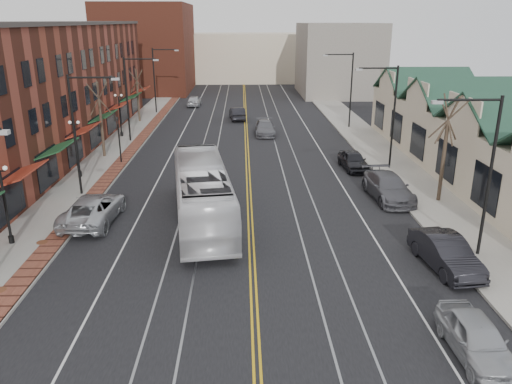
{
  "coord_description": "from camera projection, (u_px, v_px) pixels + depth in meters",
  "views": [
    {
      "loc": [
        -0.45,
        -16.65,
        11.4
      ],
      "look_at": [
        0.33,
        10.58,
        2.0
      ],
      "focal_mm": 35.0,
      "sensor_mm": 36.0,
      "label": 1
    }
  ],
  "objects": [
    {
      "name": "backdrop_mid",
      "position": [
        244.0,
        57.0,
        98.31
      ],
      "size": [
        22.0,
        14.0,
        9.0
      ],
      "primitive_type": "cube",
      "color": "beige",
      "rests_on": "ground"
    },
    {
      "name": "tree_left_near",
      "position": [
        101.0,
        118.0,
        42.54
      ],
      "size": [
        1.78,
        1.37,
        6.48
      ],
      "color": "#382B21",
      "rests_on": "sidewalk_left"
    },
    {
      "name": "streetlight_l_2",
      "position": [
        131.0,
        91.0,
        47.76
      ],
      "size": [
        3.33,
        0.25,
        8.0
      ],
      "color": "black",
      "rests_on": "sidewalk_left"
    },
    {
      "name": "parked_car_c",
      "position": [
        388.0,
        187.0,
        33.34
      ],
      "size": [
        2.76,
        5.89,
        1.66
      ],
      "primitive_type": "imported",
      "rotation": [
        0.0,
        0.0,
        0.08
      ],
      "color": "#56565D",
      "rests_on": "ground"
    },
    {
      "name": "building_left",
      "position": [
        25.0,
        93.0,
        42.66
      ],
      "size": [
        10.0,
        50.0,
        11.0
      ],
      "primitive_type": "cube",
      "color": "brown",
      "rests_on": "ground"
    },
    {
      "name": "streetlight_r_2",
      "position": [
        347.0,
        82.0,
        54.03
      ],
      "size": [
        3.33,
        0.25,
        8.0
      ],
      "color": "black",
      "rests_on": "sidewalk_right"
    },
    {
      "name": "streetlight_l_3",
      "position": [
        158.0,
        74.0,
        62.88
      ],
      "size": [
        3.33,
        0.25,
        8.0
      ],
      "color": "black",
      "rests_on": "sidewalk_left"
    },
    {
      "name": "sidewalk_right",
      "position": [
        403.0,
        174.0,
        38.66
      ],
      "size": [
        4.0,
        120.0,
        0.15
      ],
      "primitive_type": "cube",
      "color": "gray",
      "rests_on": "ground"
    },
    {
      "name": "lamppost_l_3",
      "position": [
        120.0,
        116.0,
        50.52
      ],
      "size": [
        0.84,
        0.28,
        4.27
      ],
      "color": "black",
      "rests_on": "sidewalk_left"
    },
    {
      "name": "building_right",
      "position": [
        483.0,
        146.0,
        38.09
      ],
      "size": [
        8.0,
        36.0,
        4.6
      ],
      "primitive_type": "cube",
      "color": "beige",
      "rests_on": "ground"
    },
    {
      "name": "backdrop_left",
      "position": [
        148.0,
        48.0,
        82.89
      ],
      "size": [
        14.0,
        18.0,
        14.0
      ],
      "primitive_type": "cube",
      "color": "brown",
      "rests_on": "ground"
    },
    {
      "name": "distant_car_right",
      "position": [
        265.0,
        128.0,
        52.19
      ],
      "size": [
        2.07,
        5.03,
        1.45
      ],
      "primitive_type": "imported",
      "rotation": [
        0.0,
        0.0,
        -0.01
      ],
      "color": "slate",
      "rests_on": "ground"
    },
    {
      "name": "lamppost_l_1",
      "position": [
        6.0,
        207.0,
        25.95
      ],
      "size": [
        0.84,
        0.28,
        4.27
      ],
      "color": "black",
      "rests_on": "sidewalk_left"
    },
    {
      "name": "manhole_far",
      "position": [
        42.0,
        242.0,
        26.66
      ],
      "size": [
        0.6,
        0.6,
        0.02
      ],
      "primitive_type": "cylinder",
      "color": "#592D19",
      "rests_on": "sidewalk_left"
    },
    {
      "name": "tree_left_far",
      "position": [
        138.0,
        94.0,
        57.74
      ],
      "size": [
        1.66,
        1.28,
        6.02
      ],
      "color": "#382B21",
      "rests_on": "sidewalk_left"
    },
    {
      "name": "distant_car_left",
      "position": [
        237.0,
        114.0,
        60.06
      ],
      "size": [
        2.13,
        4.7,
        1.5
      ],
      "primitive_type": "imported",
      "rotation": [
        0.0,
        0.0,
        3.27
      ],
      "color": "black",
      "rests_on": "ground"
    },
    {
      "name": "streetlight_r_0",
      "position": [
        483.0,
        161.0,
        23.79
      ],
      "size": [
        3.33,
        0.25,
        8.0
      ],
      "color": "black",
      "rests_on": "sidewalk_right"
    },
    {
      "name": "streetlight_l_1",
      "position": [
        80.0,
        123.0,
        32.64
      ],
      "size": [
        3.33,
        0.25,
        8.0
      ],
      "color": "black",
      "rests_on": "sidewalk_left"
    },
    {
      "name": "ground",
      "position": [
        255.0,
        329.0,
        19.46
      ],
      "size": [
        160.0,
        160.0,
        0.0
      ],
      "primitive_type": "plane",
      "color": "black",
      "rests_on": "ground"
    },
    {
      "name": "backdrop_right",
      "position": [
        338.0,
        59.0,
        79.49
      ],
      "size": [
        12.0,
        16.0,
        11.0
      ],
      "primitive_type": "cube",
      "color": "slate",
      "rests_on": "ground"
    },
    {
      "name": "parked_car_a",
      "position": [
        477.0,
        338.0,
        17.68
      ],
      "size": [
        1.79,
        4.3,
        1.46
      ],
      "primitive_type": "imported",
      "rotation": [
        0.0,
        0.0,
        0.02
      ],
      "color": "#A6A8AD",
      "rests_on": "ground"
    },
    {
      "name": "transit_bus",
      "position": [
        202.0,
        193.0,
        29.38
      ],
      "size": [
        4.68,
        12.93,
        3.52
      ],
      "primitive_type": "imported",
      "rotation": [
        0.0,
        0.0,
        3.28
      ],
      "color": "white",
      "rests_on": "ground"
    },
    {
      "name": "traffic_signal",
      "position": [
        119.0,
        136.0,
        41.09
      ],
      "size": [
        0.18,
        0.15,
        3.8
      ],
      "color": "black",
      "rests_on": "sidewalk_left"
    },
    {
      "name": "parked_car_d",
      "position": [
        353.0,
        160.0,
        40.1
      ],
      "size": [
        2.04,
        4.44,
        1.48
      ],
      "primitive_type": "imported",
      "rotation": [
        0.0,
        0.0,
        0.07
      ],
      "color": "black",
      "rests_on": "ground"
    },
    {
      "name": "streetlight_r_1",
      "position": [
        389.0,
        106.0,
        38.91
      ],
      "size": [
        3.33,
        0.25,
        8.0
      ],
      "color": "black",
      "rests_on": "sidewalk_right"
    },
    {
      "name": "distant_car_far",
      "position": [
        194.0,
        101.0,
        69.68
      ],
      "size": [
        1.89,
        4.43,
        1.49
      ],
      "primitive_type": "imported",
      "rotation": [
        0.0,
        0.0,
        3.11
      ],
      "color": "#B3B5BB",
      "rests_on": "ground"
    },
    {
      "name": "parked_car_b",
      "position": [
        446.0,
        253.0,
        23.97
      ],
      "size": [
        2.29,
        5.05,
        1.61
      ],
      "primitive_type": "imported",
      "rotation": [
        0.0,
        0.0,
        0.12
      ],
      "color": "black",
      "rests_on": "ground"
    },
    {
      "name": "tree_right_mid",
      "position": [
        445.0,
        147.0,
        31.8
      ],
      "size": [
        1.9,
        1.46,
        6.93
      ],
      "color": "#382B21",
      "rests_on": "sidewalk_right"
    },
    {
      "name": "parked_suv",
      "position": [
        93.0,
        209.0,
        29.5
      ],
      "size": [
        2.98,
        6.02,
        1.64
      ],
      "primitive_type": "imported",
      "rotation": [
        0.0,
        0.0,
        3.1
      ],
      "color": "#B7BABF",
      "rests_on": "ground"
    },
    {
      "name": "lamppost_l_2",
      "position": [
        77.0,
        150.0,
        37.29
      ],
      "size": [
        0.84,
        0.28,
        4.27
      ],
      "color": "black",
      "rests_on": "sidewalk_left"
    },
    {
      "name": "sidewalk_left",
      "position": [
        91.0,
        177.0,
        38.01
      ],
      "size": [
        4.0,
        120.0,
        0.15
      ],
      "primitive_type": "cube",
      "color": "gray",
      "rests_on": "ground"
    }
  ]
}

